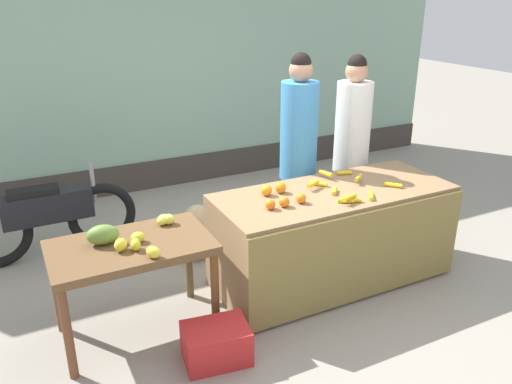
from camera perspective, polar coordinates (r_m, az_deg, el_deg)
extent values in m
plane|color=gray|center=(4.44, 3.75, -10.68)|extent=(24.00, 24.00, 0.00)
cube|color=#8CB299|center=(6.51, -9.51, 14.10)|extent=(7.85, 0.20, 3.09)
cube|color=#3F3833|center=(6.72, -8.51, 2.39)|extent=(7.85, 0.04, 0.36)
cube|color=olive|center=(4.44, 8.42, -4.80)|extent=(2.01, 0.81, 0.83)
cube|color=olive|center=(4.14, 11.74, -7.07)|extent=(2.01, 0.03, 0.77)
cube|color=brown|center=(3.68, -13.75, -5.99)|extent=(1.11, 0.66, 0.06)
cylinder|color=brown|center=(3.57, -20.19, -14.62)|extent=(0.06, 0.06, 0.68)
cylinder|color=brown|center=(3.75, -4.56, -11.27)|extent=(0.06, 0.06, 0.68)
cylinder|color=brown|center=(4.05, -21.30, -10.22)|extent=(0.06, 0.06, 0.68)
cylinder|color=brown|center=(4.20, -7.51, -7.50)|extent=(0.06, 0.06, 0.68)
cylinder|color=gold|center=(4.35, 6.99, 0.91)|extent=(0.13, 0.14, 0.04)
cylinder|color=gold|center=(4.64, 9.80, 2.11)|extent=(0.14, 0.08, 0.04)
cylinder|color=yellow|center=(4.17, 12.66, -0.38)|extent=(0.11, 0.15, 0.04)
cylinder|color=gold|center=(4.21, 8.74, 0.11)|extent=(0.11, 0.12, 0.04)
cylinder|color=yellow|center=(4.03, 9.97, -0.96)|extent=(0.12, 0.10, 0.04)
cylinder|color=gold|center=(4.07, 9.79, -0.73)|extent=(0.13, 0.09, 0.04)
cylinder|color=gold|center=(4.05, 10.64, -0.91)|extent=(0.14, 0.09, 0.04)
cylinder|color=yellow|center=(4.44, 15.02, 0.75)|extent=(0.12, 0.13, 0.04)
cylinder|color=yellow|center=(4.51, 7.76, 2.08)|extent=(0.07, 0.14, 0.04)
cylinder|color=gold|center=(4.45, 11.33, 1.56)|extent=(0.13, 0.11, 0.04)
cylinder|color=gold|center=(4.01, 10.36, -0.63)|extent=(0.14, 0.08, 0.04)
cylinder|color=yellow|center=(4.25, 6.37, 0.91)|extent=(0.14, 0.09, 0.04)
sphere|color=orange|center=(3.85, 1.60, -1.39)|extent=(0.08, 0.08, 0.08)
sphere|color=orange|center=(3.90, 3.15, -1.09)|extent=(0.08, 0.08, 0.08)
sphere|color=orange|center=(4.16, 2.76, 0.49)|extent=(0.09, 0.09, 0.09)
sphere|color=orange|center=(3.98, 5.04, -0.69)|extent=(0.08, 0.08, 0.08)
sphere|color=orange|center=(4.10, 1.19, 0.19)|extent=(0.09, 0.09, 0.09)
ellipsoid|color=#EADF4A|center=(3.88, -10.28, -3.04)|extent=(0.14, 0.14, 0.08)
ellipsoid|color=yellow|center=(3.43, -11.34, -6.58)|extent=(0.12, 0.13, 0.08)
ellipsoid|color=yellow|center=(3.55, -13.23, -5.69)|extent=(0.07, 0.10, 0.09)
ellipsoid|color=yellow|center=(3.56, -14.81, -5.71)|extent=(0.13, 0.13, 0.09)
ellipsoid|color=#DEDF4C|center=(3.88, -9.69, -3.00)|extent=(0.12, 0.12, 0.08)
ellipsoid|color=yellow|center=(3.65, -13.01, -4.94)|extent=(0.10, 0.08, 0.08)
ellipsoid|color=olive|center=(3.68, -16.67, -4.57)|extent=(0.24, 0.17, 0.14)
cylinder|color=#33333D|center=(4.97, 4.51, -2.25)|extent=(0.29, 0.29, 0.73)
cylinder|color=#3F8CCC|center=(4.70, 4.79, 6.79)|extent=(0.34, 0.34, 0.89)
sphere|color=tan|center=(4.59, 5.01, 13.30)|extent=(0.21, 0.21, 0.21)
sphere|color=black|center=(4.58, 5.04, 14.14)|extent=(0.18, 0.18, 0.18)
cylinder|color=#33333D|center=(5.28, 10.12, -1.18)|extent=(0.29, 0.29, 0.71)
cylinder|color=white|center=(5.03, 10.70, 7.08)|extent=(0.34, 0.34, 0.86)
sphere|color=tan|center=(4.93, 11.13, 13.01)|extent=(0.21, 0.21, 0.21)
sphere|color=black|center=(4.92, 11.19, 13.79)|extent=(0.18, 0.18, 0.18)
torus|color=black|center=(5.20, -16.72, -2.49)|extent=(0.65, 0.09, 0.65)
cube|color=black|center=(5.09, -22.16, -1.56)|extent=(0.80, 0.18, 0.28)
cube|color=black|center=(5.03, -23.54, -0.07)|extent=(0.44, 0.16, 0.08)
cylinder|color=gray|center=(5.07, -17.69, 1.02)|extent=(0.04, 0.04, 0.40)
cube|color=red|center=(3.64, -4.45, -16.44)|extent=(0.48, 0.38, 0.26)
ellipsoid|color=tan|center=(4.81, -6.46, -4.41)|extent=(0.37, 0.32, 0.54)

